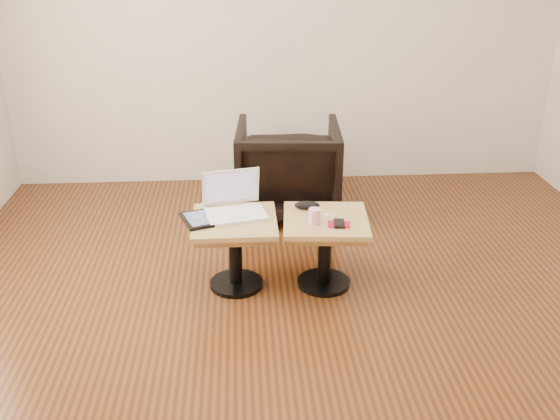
{
  "coord_description": "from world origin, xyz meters",
  "views": [
    {
      "loc": [
        -0.38,
        -2.83,
        1.96
      ],
      "look_at": [
        -0.16,
        0.45,
        0.49
      ],
      "focal_mm": 40.0,
      "sensor_mm": 36.0,
      "label": 1
    }
  ],
  "objects": [
    {
      "name": "glasses_case",
      "position": [
        0.01,
        0.57,
        0.47
      ],
      "size": [
        0.16,
        0.08,
        0.05
      ],
      "primitive_type": "ellipsoid",
      "rotation": [
        0.0,
        0.0,
        -0.08
      ],
      "color": "black",
      "rests_on": "side_table_right"
    },
    {
      "name": "tablet",
      "position": [
        -0.62,
        0.45,
        0.45
      ],
      "size": [
        0.26,
        0.29,
        0.02
      ],
      "rotation": [
        0.0,
        0.0,
        0.34
      ],
      "color": "black",
      "rests_on": "side_table_left"
    },
    {
      "name": "charging_adapter",
      "position": [
        -0.6,
        0.65,
        0.46
      ],
      "size": [
        0.05,
        0.05,
        0.02
      ],
      "primitive_type": "cube",
      "rotation": [
        0.0,
        0.0,
        -0.42
      ],
      "color": "white",
      "rests_on": "side_table_left"
    },
    {
      "name": "laptop",
      "position": [
        -0.42,
        0.54,
        0.49
      ],
      "size": [
        0.39,
        0.34,
        0.25
      ],
      "rotation": [
        0.0,
        0.0,
        0.2
      ],
      "color": "white",
      "rests_on": "side_table_left"
    },
    {
      "name": "earbuds_tangle",
      "position": [
        0.14,
        0.46,
        0.45
      ],
      "size": [
        0.07,
        0.05,
        0.01
      ],
      "color": "white",
      "rests_on": "side_table_right"
    },
    {
      "name": "phone_on_sleeve",
      "position": [
        0.17,
        0.33,
        0.45
      ],
      "size": [
        0.13,
        0.12,
        0.02
      ],
      "rotation": [
        0.0,
        0.0,
        -0.11
      ],
      "color": "maroon",
      "rests_on": "side_table_right"
    },
    {
      "name": "side_table_right",
      "position": [
        0.11,
        0.43,
        0.33
      ],
      "size": [
        0.53,
        0.53,
        0.44
      ],
      "rotation": [
        0.0,
        0.0,
        -0.08
      ],
      "color": "black",
      "rests_on": "ground"
    },
    {
      "name": "side_table_left",
      "position": [
        -0.42,
        0.45,
        0.33
      ],
      "size": [
        0.49,
        0.49,
        0.44
      ],
      "rotation": [
        0.0,
        0.0,
        0.0
      ],
      "color": "black",
      "rests_on": "ground"
    },
    {
      "name": "striped_cup",
      "position": [
        0.03,
        0.37,
        0.49
      ],
      "size": [
        0.08,
        0.08,
        0.09
      ],
      "primitive_type": "cylinder",
      "rotation": [
        0.0,
        0.0,
        -0.21
      ],
      "color": "#F34E72",
      "rests_on": "side_table_right"
    },
    {
      "name": "room_shell",
      "position": [
        0.0,
        0.0,
        1.35
      ],
      "size": [
        4.52,
        4.52,
        2.71
      ],
      "color": "#3C1911",
      "rests_on": "ground"
    },
    {
      "name": "armchair",
      "position": [
        -0.03,
        1.53,
        0.35
      ],
      "size": [
        0.8,
        0.82,
        0.7
      ],
      "primitive_type": "imported",
      "rotation": [
        0.0,
        0.0,
        3.07
      ],
      "color": "black",
      "rests_on": "ground"
    }
  ]
}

